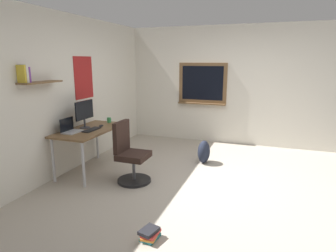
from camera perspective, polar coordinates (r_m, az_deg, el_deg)
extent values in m
plane|color=#ADA393|center=(4.56, 8.41, -11.29)|extent=(5.20, 5.20, 0.00)
cube|color=silver|center=(5.24, -18.47, 6.13)|extent=(5.00, 0.10, 2.60)
cube|color=brown|center=(4.49, -23.81, 7.90)|extent=(0.68, 0.20, 0.02)
cube|color=#A51E1E|center=(5.42, -16.30, 9.12)|extent=(0.52, 0.01, 0.74)
cube|color=gold|center=(4.29, -26.93, 9.15)|extent=(0.03, 0.14, 0.23)
cube|color=silver|center=(4.32, -26.58, 9.22)|extent=(0.03, 0.14, 0.24)
cube|color=#7A3D99|center=(4.34, -26.20, 9.07)|extent=(0.03, 0.14, 0.21)
cube|color=silver|center=(6.61, 13.08, 7.71)|extent=(0.10, 5.00, 2.60)
cube|color=brown|center=(6.67, 6.82, 8.42)|extent=(0.04, 1.10, 0.90)
cube|color=black|center=(6.65, 6.80, 8.41)|extent=(0.01, 0.94, 0.76)
cube|color=brown|center=(6.68, 6.63, 4.41)|extent=(0.12, 1.10, 0.03)
cube|color=brown|center=(4.99, -15.16, -0.74)|extent=(1.32, 0.67, 0.03)
cylinder|color=#B7B7BC|center=(4.47, -16.36, -7.32)|extent=(0.04, 0.04, 0.70)
cylinder|color=#B7B7BC|center=(5.43, -8.94, -3.37)|extent=(0.04, 0.04, 0.70)
cylinder|color=#B7B7BC|center=(4.80, -21.72, -6.31)|extent=(0.04, 0.04, 0.70)
cylinder|color=#B7B7BC|center=(5.71, -13.81, -2.79)|extent=(0.04, 0.04, 0.70)
cylinder|color=black|center=(4.63, -6.67, -10.60)|extent=(0.52, 0.52, 0.04)
cylinder|color=#4C4C51|center=(4.55, -6.74, -8.40)|extent=(0.05, 0.05, 0.34)
cube|color=black|center=(4.48, -6.81, -5.84)|extent=(0.44, 0.44, 0.09)
cube|color=black|center=(4.49, -9.17, -2.06)|extent=(0.40, 0.08, 0.48)
cube|color=#ADAFB5|center=(4.82, -18.33, -1.11)|extent=(0.31, 0.21, 0.02)
cube|color=black|center=(4.86, -19.35, 0.30)|extent=(0.31, 0.01, 0.21)
cylinder|color=#38383D|center=(5.08, -16.06, -0.30)|extent=(0.17, 0.17, 0.01)
cylinder|color=#38383D|center=(5.06, -16.11, 0.55)|extent=(0.03, 0.03, 0.14)
cube|color=black|center=(5.01, -16.18, 3.05)|extent=(0.46, 0.02, 0.31)
cube|color=black|center=(4.88, -14.81, -0.70)|extent=(0.37, 0.13, 0.02)
ellipsoid|color=#262628|center=(5.11, -13.05, 0.06)|extent=(0.10, 0.06, 0.03)
cylinder|color=#338C4C|center=(5.41, -11.54, 1.16)|extent=(0.08, 0.08, 0.09)
ellipsoid|color=#1E2333|center=(5.37, 7.08, -5.07)|extent=(0.32, 0.22, 0.42)
cube|color=teal|center=(3.30, -3.51, -21.04)|extent=(0.23, 0.18, 0.03)
cube|color=orange|center=(3.27, -3.57, -20.77)|extent=(0.22, 0.16, 0.02)
cube|color=#C63833|center=(3.26, -3.40, -20.35)|extent=(0.22, 0.16, 0.03)
cube|color=black|center=(3.23, -3.77, -19.92)|extent=(0.24, 0.20, 0.04)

